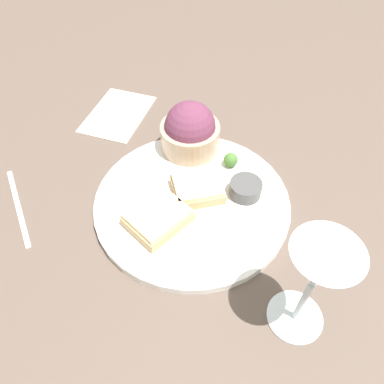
{
  "coord_description": "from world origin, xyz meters",
  "views": [
    {
      "loc": [
        0.25,
        0.3,
        0.49
      ],
      "look_at": [
        0.0,
        0.0,
        0.03
      ],
      "focal_mm": 35.0,
      "sensor_mm": 36.0,
      "label": 1
    }
  ],
  "objects_px": {
    "fork": "(18,206)",
    "wine_glass": "(317,274)",
    "sauce_ramekin": "(246,188)",
    "napkin": "(118,114)",
    "cheese_toast_far": "(198,188)",
    "cheese_toast_near": "(159,218)",
    "salad_bowl": "(190,131)"
  },
  "relations": [
    {
      "from": "cheese_toast_near",
      "to": "salad_bowl",
      "type": "bearing_deg",
      "value": -145.44
    },
    {
      "from": "salad_bowl",
      "to": "cheese_toast_far",
      "type": "bearing_deg",
      "value": 56.19
    },
    {
      "from": "sauce_ramekin",
      "to": "cheese_toast_near",
      "type": "distance_m",
      "value": 0.15
    },
    {
      "from": "salad_bowl",
      "to": "wine_glass",
      "type": "height_order",
      "value": "wine_glass"
    },
    {
      "from": "cheese_toast_near",
      "to": "napkin",
      "type": "bearing_deg",
      "value": -110.41
    },
    {
      "from": "salad_bowl",
      "to": "cheese_toast_near",
      "type": "relative_size",
      "value": 1.12
    },
    {
      "from": "sauce_ramekin",
      "to": "cheese_toast_near",
      "type": "bearing_deg",
      "value": -16.62
    },
    {
      "from": "salad_bowl",
      "to": "cheese_toast_near",
      "type": "xyz_separation_m",
      "value": [
        0.15,
        0.1,
        -0.03
      ]
    },
    {
      "from": "sauce_ramekin",
      "to": "cheese_toast_near",
      "type": "xyz_separation_m",
      "value": [
        0.15,
        -0.04,
        -0.0
      ]
    },
    {
      "from": "cheese_toast_near",
      "to": "fork",
      "type": "distance_m",
      "value": 0.24
    },
    {
      "from": "cheese_toast_far",
      "to": "wine_glass",
      "type": "xyz_separation_m",
      "value": [
        0.04,
        0.24,
        0.09
      ]
    },
    {
      "from": "cheese_toast_far",
      "to": "fork",
      "type": "xyz_separation_m",
      "value": [
        0.24,
        -0.18,
        -0.02
      ]
    },
    {
      "from": "wine_glass",
      "to": "sauce_ramekin",
      "type": "bearing_deg",
      "value": -116.75
    },
    {
      "from": "cheese_toast_far",
      "to": "wine_glass",
      "type": "distance_m",
      "value": 0.26
    },
    {
      "from": "wine_glass",
      "to": "napkin",
      "type": "xyz_separation_m",
      "value": [
        -0.06,
        -0.52,
        -0.12
      ]
    },
    {
      "from": "cheese_toast_near",
      "to": "fork",
      "type": "relative_size",
      "value": 0.54
    },
    {
      "from": "salad_bowl",
      "to": "wine_glass",
      "type": "distance_m",
      "value": 0.36
    },
    {
      "from": "sauce_ramekin",
      "to": "cheese_toast_far",
      "type": "xyz_separation_m",
      "value": [
        0.06,
        -0.05,
        -0.0
      ]
    },
    {
      "from": "sauce_ramekin",
      "to": "napkin",
      "type": "distance_m",
      "value": 0.34
    },
    {
      "from": "wine_glass",
      "to": "salad_bowl",
      "type": "bearing_deg",
      "value": -106.46
    },
    {
      "from": "cheese_toast_far",
      "to": "fork",
      "type": "distance_m",
      "value": 0.3
    },
    {
      "from": "napkin",
      "to": "cheese_toast_far",
      "type": "bearing_deg",
      "value": 85.75
    },
    {
      "from": "cheese_toast_near",
      "to": "cheese_toast_far",
      "type": "height_order",
      "value": "same"
    },
    {
      "from": "salad_bowl",
      "to": "sauce_ramekin",
      "type": "relative_size",
      "value": 2.01
    },
    {
      "from": "fork",
      "to": "cheese_toast_near",
      "type": "bearing_deg",
      "value": 129.71
    },
    {
      "from": "cheese_toast_far",
      "to": "wine_glass",
      "type": "relative_size",
      "value": 0.63
    },
    {
      "from": "fork",
      "to": "wine_glass",
      "type": "bearing_deg",
      "value": 116.09
    },
    {
      "from": "sauce_ramekin",
      "to": "salad_bowl",
      "type": "bearing_deg",
      "value": -91.51
    },
    {
      "from": "napkin",
      "to": "fork",
      "type": "relative_size",
      "value": 1.09
    },
    {
      "from": "cheese_toast_near",
      "to": "napkin",
      "type": "relative_size",
      "value": 0.5
    },
    {
      "from": "salad_bowl",
      "to": "fork",
      "type": "bearing_deg",
      "value": -15.28
    },
    {
      "from": "cheese_toast_near",
      "to": "fork",
      "type": "xyz_separation_m",
      "value": [
        0.15,
        -0.19,
        -0.02
      ]
    }
  ]
}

